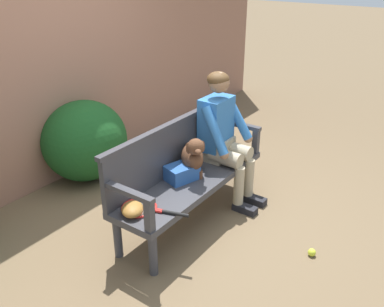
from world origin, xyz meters
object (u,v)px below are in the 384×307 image
at_px(dog_on_bench, 193,156).
at_px(baseball_glove, 132,209).
at_px(sports_bag, 182,172).
at_px(person_seated, 223,133).
at_px(tennis_racket, 142,208).
at_px(garden_bench, 192,184).
at_px(tennis_ball, 312,252).

relative_size(dog_on_bench, baseball_glove, 1.89).
relative_size(baseball_glove, sports_bag, 0.79).
xyz_separation_m(person_seated, sports_bag, (-0.57, 0.08, -0.20)).
relative_size(tennis_racket, baseball_glove, 2.64).
relative_size(garden_bench, tennis_ball, 26.29).
height_order(garden_bench, tennis_racket, tennis_racket).
bearing_deg(person_seated, tennis_ball, -107.92).
bearing_deg(tennis_ball, garden_bench, 97.13).
height_order(sports_bag, tennis_ball, sports_bag).
height_order(baseball_glove, sports_bag, sports_bag).
bearing_deg(dog_on_bench, garden_bench, -158.81).
distance_m(garden_bench, tennis_ball, 1.19).
xyz_separation_m(dog_on_bench, sports_bag, (-0.10, 0.05, -0.14)).
bearing_deg(garden_bench, tennis_racket, 177.57).
height_order(dog_on_bench, tennis_racket, dog_on_bench).
xyz_separation_m(garden_bench, person_seated, (0.50, -0.01, 0.33)).
bearing_deg(sports_bag, tennis_ball, -80.05).
relative_size(sports_bag, tennis_ball, 4.24).
bearing_deg(person_seated, tennis_racket, 178.04).
relative_size(dog_on_bench, sports_bag, 1.48).
bearing_deg(dog_on_bench, sports_bag, 153.89).
height_order(dog_on_bench, baseball_glove, dog_on_bench).
xyz_separation_m(person_seated, tennis_ball, (-0.36, -1.12, -0.68)).
relative_size(dog_on_bench, tennis_ball, 6.28).
distance_m(dog_on_bench, tennis_ball, 1.30).
distance_m(garden_bench, baseball_glove, 0.75).
height_order(garden_bench, baseball_glove, baseball_glove).
height_order(garden_bench, sports_bag, sports_bag).
relative_size(tennis_racket, sports_bag, 2.08).
bearing_deg(person_seated, sports_bag, 172.33).
relative_size(garden_bench, sports_bag, 6.20).
distance_m(person_seated, dog_on_bench, 0.47).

